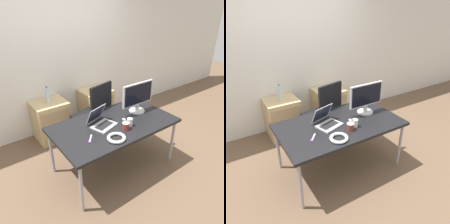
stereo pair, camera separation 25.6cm
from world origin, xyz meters
The scene contains 14 objects.
ground_plane centered at (0.00, 0.00, 0.00)m, with size 14.00×14.00×0.00m, color brown.
wall_back centered at (0.00, 1.54, 1.30)m, with size 10.00×0.05×2.60m.
desk centered at (0.00, 0.00, 0.68)m, with size 1.65×0.94×0.73m.
office_chair centered at (0.11, 0.71, 0.42)m, with size 0.58×0.61×1.09m.
cabinet_left centered at (-0.41, 1.26, 0.34)m, with size 0.55×0.50×0.69m.
cabinet_right centered at (0.52, 1.26, 0.34)m, with size 0.55×0.50×0.69m.
water_bottle centered at (-0.41, 1.26, 0.82)m, with size 0.07×0.07×0.28m.
laptop_center centered at (-0.16, 0.06, 0.78)m, with size 0.37×0.40×0.24m.
monitor centered at (0.48, 0.07, 0.96)m, with size 0.54×0.23×0.45m.
mouse centered at (0.15, -0.03, 0.74)m, with size 0.04×0.06×0.03m.
coffee_cup_white centered at (0.13, -0.17, 0.78)m, with size 0.07×0.07×0.10m.
coffee_cup_brown centered at (0.03, -0.21, 0.78)m, with size 0.09×0.09×0.09m.
cable_coil centered at (-0.21, -0.32, 0.75)m, with size 0.23×0.23×0.04m.
scissors centered at (-0.46, -0.14, 0.73)m, with size 0.13×0.15×0.01m.
Camera 2 is at (-1.33, -2.15, 2.21)m, focal length 35.00 mm.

